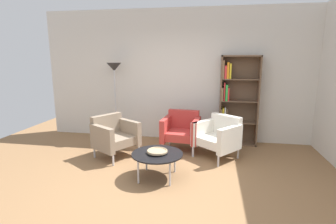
# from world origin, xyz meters

# --- Properties ---
(ground_plane) EXTENTS (8.32, 8.32, 0.00)m
(ground_plane) POSITION_xyz_m (0.00, 0.00, 0.00)
(ground_plane) COLOR olive
(plaster_back_panel) EXTENTS (6.40, 0.12, 2.90)m
(plaster_back_panel) POSITION_xyz_m (0.00, 2.46, 1.45)
(plaster_back_panel) COLOR silver
(plaster_back_panel) RESTS_ON ground_plane
(bookshelf_tall) EXTENTS (0.80, 0.30, 1.90)m
(bookshelf_tall) POSITION_xyz_m (1.15, 2.25, 0.94)
(bookshelf_tall) COLOR brown
(bookshelf_tall) RESTS_ON ground_plane
(coffee_table_low) EXTENTS (0.80, 0.80, 0.40)m
(coffee_table_low) POSITION_xyz_m (-0.13, 0.32, 0.37)
(coffee_table_low) COLOR black
(coffee_table_low) RESTS_ON ground_plane
(decorative_bowl) EXTENTS (0.32, 0.32, 0.05)m
(decorative_bowl) POSITION_xyz_m (-0.13, 0.32, 0.43)
(decorative_bowl) COLOR tan
(decorative_bowl) RESTS_ON coffee_table_low
(armchair_spare_guest) EXTENTS (0.92, 0.94, 0.78)m
(armchair_spare_guest) POSITION_xyz_m (-1.13, 1.07, 0.41)
(armchair_spare_guest) COLOR gray
(armchair_spare_guest) RESTS_ON ground_plane
(armchair_near_window) EXTENTS (0.77, 0.72, 0.78)m
(armchair_near_window) POSITION_xyz_m (0.08, 1.67, 0.41)
(armchair_near_window) COLOR #B73833
(armchair_near_window) RESTS_ON ground_plane
(armchair_by_bookshelf) EXTENTS (0.95, 0.94, 0.78)m
(armchair_by_bookshelf) POSITION_xyz_m (0.81, 1.37, 0.41)
(armchair_by_bookshelf) COLOR white
(armchair_by_bookshelf) RESTS_ON ground_plane
(floor_lamp_torchiere) EXTENTS (0.32, 0.32, 1.74)m
(floor_lamp_torchiere) POSITION_xyz_m (-1.48, 2.09, 1.45)
(floor_lamp_torchiere) COLOR silver
(floor_lamp_torchiere) RESTS_ON ground_plane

